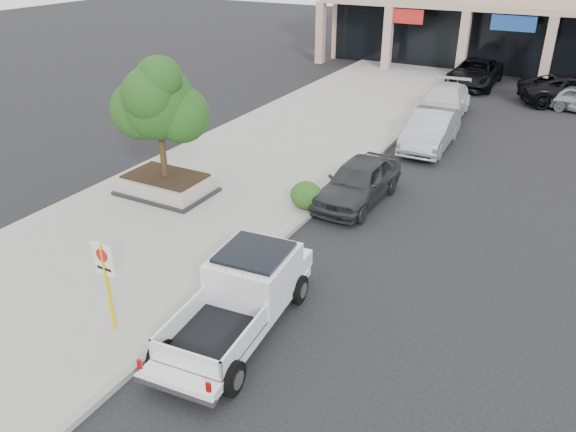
# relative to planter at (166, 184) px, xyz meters

# --- Properties ---
(ground) EXTENTS (120.00, 120.00, 0.00)m
(ground) POSITION_rel_planter_xyz_m (6.71, -3.56, -0.48)
(ground) COLOR black
(ground) RESTS_ON ground
(sidewalk) EXTENTS (8.00, 52.00, 0.15)m
(sidewalk) POSITION_rel_planter_xyz_m (1.21, 2.44, -0.40)
(sidewalk) COLOR gray
(sidewalk) RESTS_ON ground
(curb) EXTENTS (0.20, 52.00, 0.15)m
(curb) POSITION_rel_planter_xyz_m (5.16, 2.44, -0.40)
(curb) COLOR gray
(curb) RESTS_ON ground
(planter) EXTENTS (3.20, 2.20, 0.68)m
(planter) POSITION_rel_planter_xyz_m (0.00, 0.00, 0.00)
(planter) COLOR black
(planter) RESTS_ON sidewalk
(planter_tree) EXTENTS (2.90, 2.55, 4.00)m
(planter_tree) POSITION_rel_planter_xyz_m (0.13, 0.15, 2.94)
(planter_tree) COLOR #302412
(planter_tree) RESTS_ON planter
(no_parking_sign) EXTENTS (0.55, 0.09, 2.30)m
(no_parking_sign) POSITION_rel_planter_xyz_m (3.95, -6.64, 1.16)
(no_parking_sign) COLOR yellow
(no_parking_sign) RESTS_ON sidewalk
(hedge) EXTENTS (1.10, 0.99, 0.93)m
(hedge) POSITION_rel_planter_xyz_m (4.91, 1.26, 0.14)
(hedge) COLOR #154112
(hedge) RESTS_ON sidewalk
(pickup_truck) EXTENTS (2.43, 5.48, 1.68)m
(pickup_truck) POSITION_rel_planter_xyz_m (6.36, -5.17, 0.36)
(pickup_truck) COLOR white
(pickup_truck) RESTS_ON ground
(curb_car_a) EXTENTS (1.95, 4.51, 1.51)m
(curb_car_a) POSITION_rel_planter_xyz_m (6.11, 2.86, 0.28)
(curb_car_a) COLOR #292C2E
(curb_car_a) RESTS_ON ground
(curb_car_b) EXTENTS (1.84, 4.86, 1.58)m
(curb_car_b) POSITION_rel_planter_xyz_m (6.74, 9.57, 0.32)
(curb_car_b) COLOR #A1A4A9
(curb_car_b) RESTS_ON ground
(curb_car_c) EXTENTS (2.66, 5.65, 1.59)m
(curb_car_c) POSITION_rel_planter_xyz_m (6.04, 14.21, 0.32)
(curb_car_c) COLOR silver
(curb_car_c) RESTS_ON ground
(curb_car_d) EXTENTS (2.68, 5.73, 1.59)m
(curb_car_d) POSITION_rel_planter_xyz_m (6.00, 21.78, 0.32)
(curb_car_d) COLOR black
(curb_car_d) RESTS_ON ground
(lot_car_d) EXTENTS (6.37, 4.66, 1.61)m
(lot_car_d) POSITION_rel_planter_xyz_m (11.73, 20.02, 0.33)
(lot_car_d) COLOR black
(lot_car_d) RESTS_ON ground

